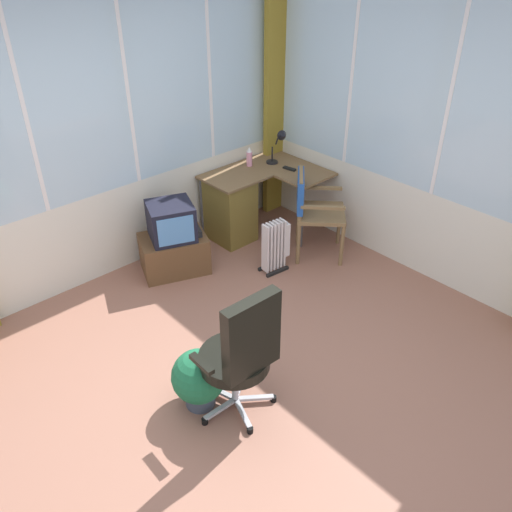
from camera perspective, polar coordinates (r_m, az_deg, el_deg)
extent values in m
cube|color=#94614F|center=(4.17, -1.03, -14.12)|extent=(5.60, 5.15, 0.06)
cube|color=silver|center=(5.32, -16.36, 2.30)|extent=(4.60, 0.06, 0.87)
cube|color=silver|center=(4.82, -18.81, 15.78)|extent=(4.51, 0.06, 1.74)
cube|color=white|center=(4.66, -23.96, 14.19)|extent=(0.04, 0.07, 1.74)
cube|color=white|center=(5.02, -13.96, 17.15)|extent=(0.04, 0.07, 1.74)
cube|color=white|center=(5.50, -5.27, 19.26)|extent=(0.04, 0.07, 1.74)
cube|color=silver|center=(5.38, 17.84, 2.40)|extent=(0.06, 4.15, 0.87)
cube|color=silver|center=(4.89, 20.48, 15.69)|extent=(0.06, 4.07, 1.74)
cube|color=white|center=(4.89, 20.48, 15.69)|extent=(0.07, 0.04, 1.74)
cube|color=white|center=(5.42, 10.59, 18.67)|extent=(0.07, 0.04, 1.74)
cube|color=olive|center=(6.03, 2.13, 16.70)|extent=(0.30, 0.07, 2.69)
cube|color=brown|center=(5.79, -0.29, 9.36)|extent=(1.17, 0.54, 0.02)
cube|color=brown|center=(5.68, 5.45, 8.73)|extent=(0.54, 0.43, 0.02)
cube|color=brown|center=(5.73, -2.93, 5.01)|extent=(0.40, 0.50, 0.69)
cylinder|color=#4C4C51|center=(5.58, 4.97, 4.14)|extent=(0.04, 0.04, 0.70)
cylinder|color=#4C4C51|center=(5.79, -5.82, 5.23)|extent=(0.04, 0.04, 0.70)
cylinder|color=black|center=(5.93, 1.75, 10.17)|extent=(0.13, 0.13, 0.02)
cylinder|color=black|center=(5.89, 1.76, 11.00)|extent=(0.02, 0.02, 0.17)
cylinder|color=black|center=(5.85, 2.36, 12.57)|extent=(0.05, 0.10, 0.15)
cone|color=black|center=(5.84, 3.01, 12.88)|extent=(0.14, 0.14, 0.12)
cube|color=black|center=(5.76, 3.66, 9.44)|extent=(0.07, 0.16, 0.02)
cylinder|color=pink|center=(5.82, -0.73, 10.51)|extent=(0.06, 0.06, 0.16)
cone|color=white|center=(5.78, -0.73, 11.50)|extent=(0.06, 0.06, 0.06)
cylinder|color=brown|center=(5.37, 9.31, 1.08)|extent=(0.04, 0.04, 0.46)
cylinder|color=brown|center=(5.75, 9.01, 3.38)|extent=(0.04, 0.04, 0.46)
cylinder|color=brown|center=(5.34, 4.62, 1.26)|extent=(0.04, 0.04, 0.46)
cylinder|color=brown|center=(5.72, 4.62, 3.56)|extent=(0.04, 0.04, 0.46)
cube|color=brown|center=(5.42, 7.06, 4.64)|extent=(0.68, 0.68, 0.04)
cube|color=brown|center=(5.31, 4.84, 6.87)|extent=(0.34, 0.32, 0.41)
cube|color=#224FA2|center=(5.30, 4.85, 7.07)|extent=(0.37, 0.36, 0.34)
cube|color=brown|center=(5.14, 7.28, 5.25)|extent=(0.33, 0.34, 0.03)
cube|color=brown|center=(5.54, 7.11, 7.35)|extent=(0.33, 0.34, 0.03)
cube|color=#B7B7BF|center=(3.94, -3.88, -16.23)|extent=(0.28, 0.04, 0.02)
cylinder|color=black|center=(3.90, -5.58, -17.41)|extent=(0.05, 0.05, 0.05)
cube|color=#B7B7BF|center=(3.91, -1.47, -16.67)|extent=(0.13, 0.28, 0.02)
cylinder|color=black|center=(3.84, -0.66, -18.36)|extent=(0.05, 0.05, 0.05)
cube|color=#B7B7BF|center=(4.00, -0.15, -15.15)|extent=(0.24, 0.20, 0.02)
cylinder|color=black|center=(4.02, 1.91, -15.23)|extent=(0.05, 0.05, 0.05)
cube|color=#B7B7BF|center=(4.08, -1.70, -13.84)|extent=(0.25, 0.19, 0.02)
cylinder|color=black|center=(4.19, -1.20, -12.70)|extent=(0.05, 0.05, 0.05)
cube|color=#B7B7BF|center=(4.05, -3.94, -14.47)|extent=(0.11, 0.28, 0.02)
cylinder|color=black|center=(4.12, -5.58, -13.90)|extent=(0.05, 0.05, 0.05)
cylinder|color=#B7B7BF|center=(3.86, -2.29, -13.41)|extent=(0.05, 0.05, 0.34)
cylinder|color=black|center=(3.71, -2.36, -11.15)|extent=(0.50, 0.50, 0.09)
cube|color=black|center=(3.37, -0.47, -8.75)|extent=(0.43, 0.10, 0.58)
cube|color=black|center=(3.75, 0.84, -7.86)|extent=(0.06, 0.22, 0.04)
cube|color=black|center=(3.50, -5.93, -11.57)|extent=(0.06, 0.22, 0.04)
cube|color=brown|center=(5.31, -8.86, 0.26)|extent=(0.76, 0.65, 0.38)
cube|color=black|center=(5.13, -9.21, 3.75)|extent=(0.54, 0.53, 0.36)
cube|color=#528DCF|center=(4.95, -8.68, 2.70)|extent=(0.32, 0.14, 0.28)
cube|color=#262628|center=(5.22, -7.53, 2.65)|extent=(0.32, 0.30, 0.07)
cube|color=silver|center=(5.14, 1.02, 0.78)|extent=(0.03, 0.10, 0.52)
cube|color=silver|center=(5.16, 1.39, 0.92)|extent=(0.03, 0.10, 0.52)
cube|color=silver|center=(5.18, 1.76, 1.07)|extent=(0.03, 0.10, 0.52)
cube|color=silver|center=(5.20, 2.13, 1.21)|extent=(0.03, 0.10, 0.52)
cube|color=silver|center=(5.23, 2.50, 1.35)|extent=(0.03, 0.10, 0.52)
cube|color=silver|center=(5.25, 2.86, 1.49)|extent=(0.03, 0.10, 0.52)
cube|color=black|center=(5.30, 2.35, -1.71)|extent=(0.27, 0.06, 0.03)
cube|color=black|center=(5.39, 1.44, -1.03)|extent=(0.27, 0.06, 0.03)
cube|color=silver|center=(5.26, 3.21, 1.86)|extent=(0.06, 0.10, 0.36)
cylinder|color=#3F4858|center=(4.00, -6.06, -14.96)|extent=(0.22, 0.22, 0.12)
sphere|color=#1E6741|center=(3.85, -6.25, -12.85)|extent=(0.39, 0.39, 0.39)
sphere|color=#377B23|center=(3.80, -4.98, -11.78)|extent=(0.22, 0.22, 0.22)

